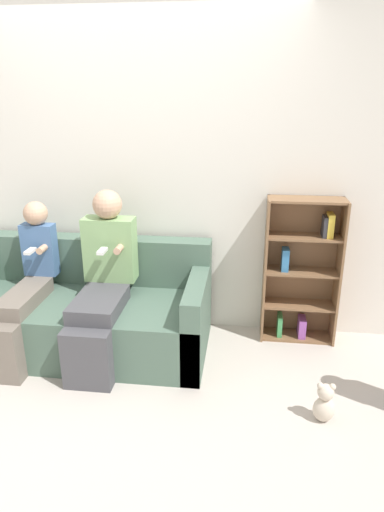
{
  "coord_description": "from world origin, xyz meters",
  "views": [
    {
      "loc": [
        0.87,
        -2.54,
        1.92
      ],
      "look_at": [
        0.48,
        0.59,
        0.77
      ],
      "focal_mm": 32.0,
      "sensor_mm": 36.0,
      "label": 1
    }
  ],
  "objects_px": {
    "couch": "(86,313)",
    "child_seated": "(26,284)",
    "bookshelf": "(301,271)",
    "teddy_bear": "(324,403)",
    "adult_seated": "(103,277)"
  },
  "relations": [
    {
      "from": "couch",
      "to": "child_seated",
      "type": "relative_size",
      "value": 1.69
    },
    {
      "from": "bookshelf",
      "to": "teddy_bear",
      "type": "distance_m",
      "value": 1.14
    },
    {
      "from": "child_seated",
      "to": "bookshelf",
      "type": "relative_size",
      "value": 0.97
    },
    {
      "from": "adult_seated",
      "to": "child_seated",
      "type": "bearing_deg",
      "value": -176.71
    },
    {
      "from": "child_seated",
      "to": "bookshelf",
      "type": "bearing_deg",
      "value": 13.38
    },
    {
      "from": "child_seated",
      "to": "adult_seated",
      "type": "bearing_deg",
      "value": 3.29
    },
    {
      "from": "couch",
      "to": "teddy_bear",
      "type": "relative_size",
      "value": 7.07
    },
    {
      "from": "child_seated",
      "to": "bookshelf",
      "type": "xyz_separation_m",
      "value": [
        2.06,
        0.49,
        0.01
      ]
    },
    {
      "from": "adult_seated",
      "to": "bookshelf",
      "type": "height_order",
      "value": "adult_seated"
    },
    {
      "from": "adult_seated",
      "to": "teddy_bear",
      "type": "xyz_separation_m",
      "value": [
        1.55,
        -0.59,
        -0.51
      ]
    },
    {
      "from": "adult_seated",
      "to": "couch",
      "type": "bearing_deg",
      "value": 151.53
    },
    {
      "from": "adult_seated",
      "to": "child_seated",
      "type": "relative_size",
      "value": 1.1
    },
    {
      "from": "couch",
      "to": "teddy_bear",
      "type": "height_order",
      "value": "couch"
    },
    {
      "from": "teddy_bear",
      "to": "couch",
      "type": "bearing_deg",
      "value": 158.16
    },
    {
      "from": "couch",
      "to": "bookshelf",
      "type": "distance_m",
      "value": 1.73
    }
  ]
}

